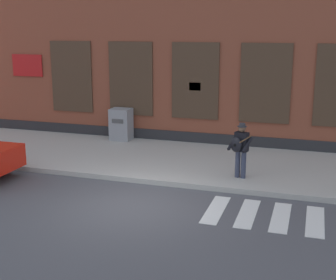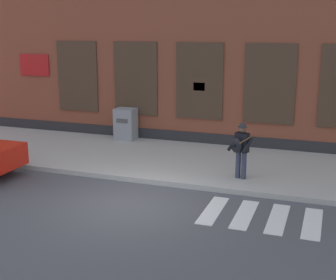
# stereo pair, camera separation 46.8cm
# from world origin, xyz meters

# --- Properties ---
(ground_plane) EXTENTS (160.00, 160.00, 0.00)m
(ground_plane) POSITION_xyz_m (0.00, 0.00, 0.00)
(ground_plane) COLOR #4C4C51
(sidewalk) EXTENTS (28.00, 4.79, 0.15)m
(sidewalk) POSITION_xyz_m (0.00, 4.00, 0.08)
(sidewalk) COLOR #ADAAA3
(sidewalk) RESTS_ON ground
(building_backdrop) EXTENTS (28.00, 4.06, 8.80)m
(building_backdrop) POSITION_xyz_m (-0.00, 8.40, 4.39)
(building_backdrop) COLOR brown
(building_backdrop) RESTS_ON ground
(crosswalk) EXTENTS (5.20, 1.90, 0.01)m
(crosswalk) POSITION_xyz_m (4.52, 0.31, 0.01)
(crosswalk) COLOR silver
(crosswalk) RESTS_ON ground
(busker) EXTENTS (0.72, 0.67, 1.63)m
(busker) POSITION_xyz_m (2.35, 2.60, 1.08)
(busker) COLOR #33384C
(busker) RESTS_ON sidewalk
(utility_box) EXTENTS (0.79, 0.67, 1.23)m
(utility_box) POSITION_xyz_m (-2.85, 5.95, 0.77)
(utility_box) COLOR gray
(utility_box) RESTS_ON sidewalk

